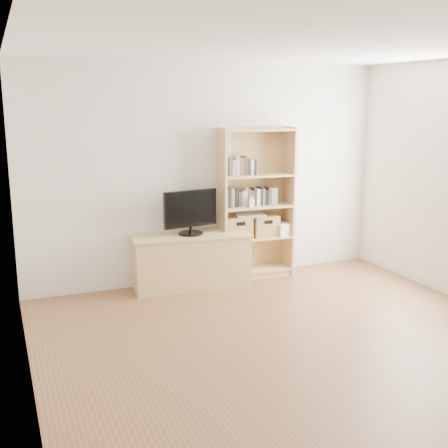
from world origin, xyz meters
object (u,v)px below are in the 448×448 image
basket_right (264,225)px  laptop (250,215)px  tv_stand (191,262)px  television (190,212)px  bookshelf (256,204)px  basket_left (237,227)px  baby_monitor (252,203)px

basket_right → laptop: (-0.20, -0.01, 0.15)m
tv_stand → television: bearing=5.9°
bookshelf → basket_left: 0.37m
bookshelf → baby_monitor: bookshelf is taller
baby_monitor → laptop: 0.19m
tv_stand → basket_left: bearing=14.2°
tv_stand → laptop: 0.93m
bookshelf → basket_right: bearing=-2.6°
baby_monitor → basket_left: baby_monitor is taller
tv_stand → basket_left: size_ratio=4.17×
bookshelf → basket_right: size_ratio=5.91×
laptop → bookshelf: bearing=27.0°
bookshelf → television: bearing=-171.9°
baby_monitor → television: bearing=-179.5°
television → basket_left: size_ratio=2.07×
tv_stand → basket_right: 1.05m
baby_monitor → tv_stand: bearing=-179.5°
basket_left → bookshelf: bearing=3.6°
television → basket_right: 1.03m
bookshelf → tv_stand: bearing=-171.9°
tv_stand → bookshelf: size_ratio=0.72×
basket_right → bookshelf: bearing=178.2°
bookshelf → basket_right: bookshelf is taller
bookshelf → laptop: size_ratio=5.35×
basket_left → tv_stand: bearing=-166.8°
basket_right → laptop: laptop is taller
basket_left → basket_right: bearing=2.4°
tv_stand → baby_monitor: bearing=5.0°
bookshelf → basket_left: bearing=-178.8°
basket_right → laptop: 0.25m
basket_right → laptop: size_ratio=0.91×
bookshelf → basket_right: (0.11, -0.01, -0.28)m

